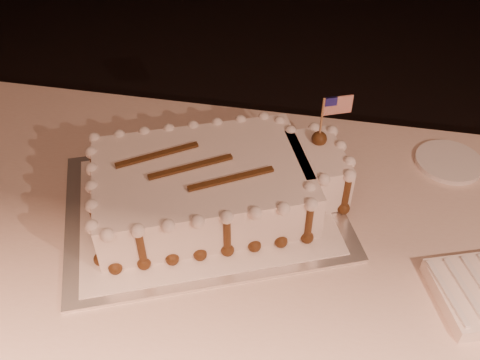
% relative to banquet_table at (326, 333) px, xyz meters
% --- Properties ---
extents(banquet_table, '(2.40, 0.80, 0.75)m').
position_rel_banquet_table_xyz_m(banquet_table, '(0.00, 0.00, 0.00)').
color(banquet_table, beige).
rests_on(banquet_table, ground).
extents(cake_board, '(0.70, 0.63, 0.01)m').
position_rel_banquet_table_xyz_m(cake_board, '(-0.30, 0.02, 0.38)').
color(cake_board, white).
rests_on(cake_board, banquet_table).
extents(doily, '(0.63, 0.56, 0.00)m').
position_rel_banquet_table_xyz_m(doily, '(-0.30, 0.02, 0.38)').
color(doily, white).
rests_on(doily, cake_board).
extents(sheet_cake, '(0.57, 0.44, 0.22)m').
position_rel_banquet_table_xyz_m(sheet_cake, '(-0.28, 0.03, 0.44)').
color(sheet_cake, white).
rests_on(sheet_cake, doily).
extents(side_plate, '(0.15, 0.15, 0.01)m').
position_rel_banquet_table_xyz_m(side_plate, '(0.23, 0.27, 0.38)').
color(side_plate, white).
rests_on(side_plate, banquet_table).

